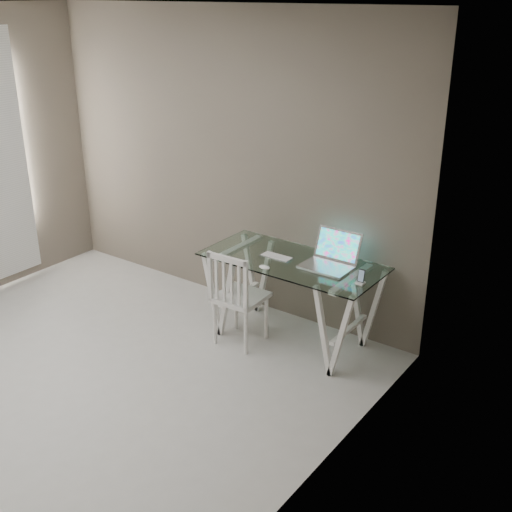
# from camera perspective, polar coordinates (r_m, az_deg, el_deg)

# --- Properties ---
(room) EXTENTS (4.50, 4.52, 2.71)m
(room) POSITION_cam_1_polar(r_m,az_deg,el_deg) (4.42, -21.77, 6.80)
(room) COLOR #B3B1AC
(room) RESTS_ON ground
(desk) EXTENTS (1.50, 0.70, 0.75)m
(desk) POSITION_cam_1_polar(r_m,az_deg,el_deg) (5.42, 3.15, -3.92)
(desk) COLOR silver
(desk) RESTS_ON ground
(chair) EXTENTS (0.41, 0.41, 0.85)m
(chair) POSITION_cam_1_polar(r_m,az_deg,el_deg) (5.31, -1.81, -3.43)
(chair) COLOR silver
(chair) RESTS_ON ground
(laptop) EXTENTS (0.39, 0.37, 0.27)m
(laptop) POSITION_cam_1_polar(r_m,az_deg,el_deg) (5.17, 6.70, -0.16)
(laptop) COLOR silver
(laptop) RESTS_ON desk
(keyboard) EXTENTS (0.27, 0.12, 0.01)m
(keyboard) POSITION_cam_1_polar(r_m,az_deg,el_deg) (5.32, 1.84, -0.06)
(keyboard) COLOR silver
(keyboard) RESTS_ON desk
(mouse) EXTENTS (0.10, 0.06, 0.03)m
(mouse) POSITION_cam_1_polar(r_m,az_deg,el_deg) (5.09, 0.75, -1.01)
(mouse) COLOR white
(mouse) RESTS_ON desk
(phone_dock) EXTENTS (0.06, 0.06, 0.11)m
(phone_dock) POSITION_cam_1_polar(r_m,az_deg,el_deg) (4.89, 9.29, -2.11)
(phone_dock) COLOR white
(phone_dock) RESTS_ON desk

